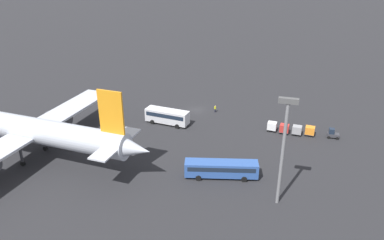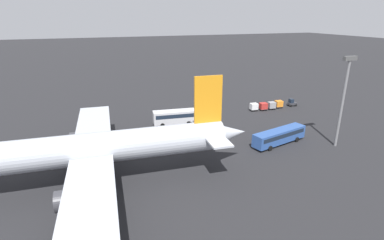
% 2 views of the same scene
% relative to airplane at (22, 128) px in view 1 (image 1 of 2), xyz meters
% --- Properties ---
extents(ground_plane, '(600.00, 600.00, 0.00)m').
position_rel_airplane_xyz_m(ground_plane, '(-25.15, -31.09, -5.97)').
color(ground_plane, '#232326').
extents(airplane, '(53.31, 46.33, 15.90)m').
position_rel_airplane_xyz_m(airplane, '(0.00, 0.00, 0.00)').
color(airplane, '#B2B7C1').
rests_on(airplane, ground).
extents(shuttle_bus_near, '(10.27, 4.05, 3.36)m').
position_rel_airplane_xyz_m(shuttle_bus_near, '(-20.86, -21.47, -3.97)').
color(shuttle_bus_near, silver).
rests_on(shuttle_bus_near, ground).
extents(shuttle_bus_far, '(12.93, 5.43, 3.01)m').
position_rel_airplane_xyz_m(shuttle_bus_far, '(-37.21, -3.21, -4.15)').
color(shuttle_bus_far, '#2D5199').
rests_on(shuttle_bus_far, ground).
extents(baggage_tug, '(2.40, 1.63, 2.10)m').
position_rel_airplane_xyz_m(baggage_tug, '(-56.72, -24.39, -5.03)').
color(baggage_tug, '#333338').
rests_on(baggage_tug, ground).
extents(worker_person, '(0.38, 0.38, 1.74)m').
position_rel_airplane_xyz_m(worker_person, '(-29.88, -30.96, -5.10)').
color(worker_person, '#1E1E2D').
rests_on(worker_person, ground).
extents(cargo_cart_orange, '(2.12, 1.83, 2.06)m').
position_rel_airplane_xyz_m(cargo_cart_orange, '(-52.09, -24.13, -4.78)').
color(cargo_cart_orange, '#38383D').
rests_on(cargo_cart_orange, ground).
extents(cargo_cart_grey, '(2.12, 1.83, 2.06)m').
position_rel_airplane_xyz_m(cargo_cart_grey, '(-49.44, -23.70, -4.78)').
color(cargo_cart_grey, '#38383D').
rests_on(cargo_cart_grey, ground).
extents(cargo_cart_red, '(2.12, 1.83, 2.06)m').
position_rel_airplane_xyz_m(cargo_cart_red, '(-46.79, -23.70, -4.78)').
color(cargo_cart_red, '#38383D').
rests_on(cargo_cart_red, ground).
extents(cargo_cart_white, '(2.12, 1.83, 2.06)m').
position_rel_airplane_xyz_m(cargo_cart_white, '(-44.14, -24.17, -4.78)').
color(cargo_cart_white, '#38383D').
rests_on(cargo_cart_white, ground).
extents(light_pole, '(2.80, 0.70, 17.62)m').
position_rel_airplane_xyz_m(light_pole, '(-47.21, 1.48, 4.83)').
color(light_pole, slate).
rests_on(light_pole, ground).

